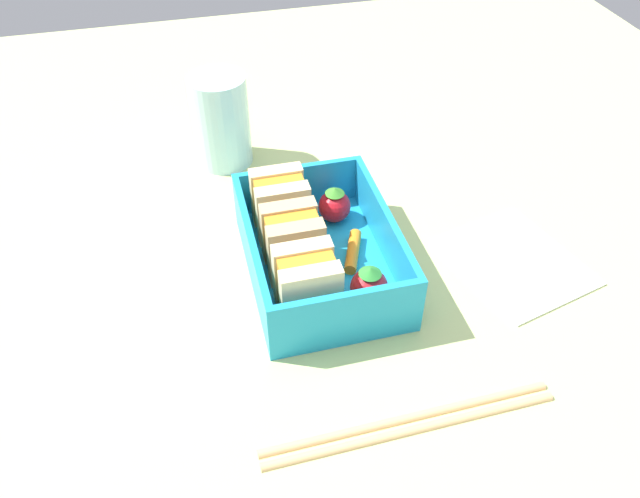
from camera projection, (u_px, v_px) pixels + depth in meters
ground_plane at (320, 279)px, 56.80cm from camera, size 120.00×120.00×2.00cm
bento_tray at (320, 266)px, 55.72cm from camera, size 17.57×12.47×1.20cm
bento_rim at (320, 243)px, 53.79cm from camera, size 17.57×12.47×4.50cm
sandwich_left at (307, 285)px, 49.17cm from camera, size 4.41×4.80×5.76cm
sandwich_center_left at (293, 242)px, 52.93cm from camera, size 4.41×4.80×5.76cm
sandwich_center at (280, 204)px, 56.69cm from camera, size 4.41×4.80×5.76cm
strawberry_left at (369, 286)px, 50.70cm from camera, size 3.14×3.14×3.74cm
carrot_stick_far_left at (353, 252)px, 55.39cm from camera, size 4.99×2.88×1.08cm
strawberry_far_left at (334, 205)px, 58.58cm from camera, size 3.06×3.06×3.66cm
chopstick_pair at (410, 422)px, 44.30cm from camera, size 2.00×21.92×0.70cm
drinking_glass at (221, 121)px, 65.79cm from camera, size 6.06×6.06×9.92cm
folded_napkin at (516, 261)px, 56.81cm from camera, size 14.12×12.77×0.40cm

